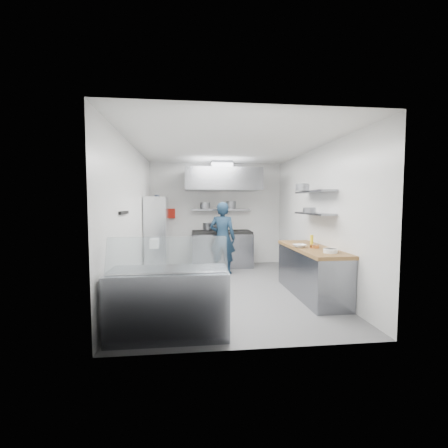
{
  "coord_description": "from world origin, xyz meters",
  "views": [
    {
      "loc": [
        -0.71,
        -5.82,
        1.7
      ],
      "look_at": [
        0.0,
        0.6,
        1.25
      ],
      "focal_mm": 24.0,
      "sensor_mm": 36.0,
      "label": 1
    }
  ],
  "objects": [
    {
      "name": "copper_pan",
      "position": [
        1.49,
        -0.72,
        0.93
      ],
      "size": [
        0.16,
        0.16,
        0.06
      ],
      "primitive_type": "cylinder",
      "color": "#C67537",
      "rests_on": "prep_counter_top"
    },
    {
      "name": "shelf_pot_c",
      "position": [
        1.5,
        -0.42,
        1.57
      ],
      "size": [
        0.23,
        0.23,
        0.1
      ],
      "primitive_type": "cylinder",
      "color": "slate",
      "rests_on": "wall_shelf_lower"
    },
    {
      "name": "shelf_pot_a",
      "position": [
        -0.34,
        2.17,
        1.63
      ],
      "size": [
        0.26,
        0.26,
        0.18
      ],
      "primitive_type": "cylinder",
      "color": "slate",
      "rests_on": "over_range_shelf"
    },
    {
      "name": "shelf_pot_b",
      "position": [
        0.41,
        2.56,
        1.65
      ],
      "size": [
        0.3,
        0.3,
        0.22
      ],
      "primitive_type": "cylinder",
      "color": "slate",
      "rests_on": "over_range_shelf"
    },
    {
      "name": "chef",
      "position": [
        0.04,
        1.28,
        0.87
      ],
      "size": [
        0.73,
        0.59,
        1.73
      ],
      "primitive_type": "imported",
      "rotation": [
        0.0,
        0.0,
        2.82
      ],
      "color": "#112335",
      "rests_on": "floor"
    },
    {
      "name": "rack_jar",
      "position": [
        -1.48,
        1.14,
        1.8
      ],
      "size": [
        0.11,
        0.11,
        0.18
      ],
      "primitive_type": "cylinder",
      "color": "black",
      "rests_on": "wire_rack"
    },
    {
      "name": "over_range_shelf",
      "position": [
        0.1,
        2.34,
        1.52
      ],
      "size": [
        1.6,
        0.3,
        0.04
      ],
      "primitive_type": "cube",
      "color": "gray",
      "rests_on": "wall_back"
    },
    {
      "name": "display_case",
      "position": [
        -1.0,
        -2.0,
        0.42
      ],
      "size": [
        1.5,
        0.7,
        0.85
      ],
      "primitive_type": "cube",
      "color": "gray",
      "rests_on": "floor"
    },
    {
      "name": "squeeze_bottle",
      "position": [
        1.64,
        -0.23,
        0.99
      ],
      "size": [
        0.06,
        0.06,
        0.18
      ],
      "primitive_type": "cylinder",
      "color": "yellow",
      "rests_on": "prep_counter_top"
    },
    {
      "name": "wall_right",
      "position": [
        1.8,
        0.0,
        1.4
      ],
      "size": [
        2.8,
        5.0,
        0.02
      ],
      "primitive_type": "cube",
      "rotation": [
        1.57,
        0.0,
        -1.57
      ],
      "color": "white",
      "rests_on": "floor"
    },
    {
      "name": "knife_strip",
      "position": [
        -1.78,
        -0.9,
        1.55
      ],
      "size": [
        0.04,
        0.55,
        0.05
      ],
      "primitive_type": "cube",
      "color": "black",
      "rests_on": "wall_left"
    },
    {
      "name": "stock_pot_mid",
      "position": [
        0.06,
        2.14,
        1.08
      ],
      "size": [
        0.32,
        0.32,
        0.24
      ],
      "primitive_type": "cylinder",
      "color": "slate",
      "rests_on": "cooktop"
    },
    {
      "name": "wall_front",
      "position": [
        0.0,
        -2.5,
        1.4
      ],
      "size": [
        3.6,
        2.8,
        0.02
      ],
      "primitive_type": "cube",
      "rotation": [
        -1.57,
        0.0,
        0.0
      ],
      "color": "white",
      "rests_on": "floor"
    },
    {
      "name": "wire_rack",
      "position": [
        -1.53,
        1.49,
        0.93
      ],
      "size": [
        0.5,
        0.9,
        1.85
      ],
      "primitive_type": "cube",
      "color": "silver",
      "rests_on": "floor"
    },
    {
      "name": "wall_back",
      "position": [
        0.0,
        2.5,
        1.4
      ],
      "size": [
        3.6,
        2.8,
        0.02
      ],
      "primitive_type": "cube",
      "rotation": [
        1.57,
        0.0,
        0.0
      ],
      "color": "white",
      "rests_on": "floor"
    },
    {
      "name": "ceiling",
      "position": [
        0.0,
        0.0,
        2.8
      ],
      "size": [
        5.0,
        5.0,
        0.0
      ],
      "primitive_type": "plane",
      "rotation": [
        3.14,
        0.0,
        0.0
      ],
      "color": "silver",
      "rests_on": "wall_back"
    },
    {
      "name": "mixing_bowl",
      "position": [
        1.24,
        -0.62,
        0.93
      ],
      "size": [
        0.25,
        0.25,
        0.06
      ],
      "primitive_type": "imported",
      "rotation": [
        0.0,
        0.0,
        0.07
      ],
      "color": "white",
      "rests_on": "prep_counter_top"
    },
    {
      "name": "shelf_pot_d",
      "position": [
        1.47,
        -0.11,
        2.01
      ],
      "size": [
        0.27,
        0.27,
        0.14
      ],
      "primitive_type": "cylinder",
      "color": "slate",
      "rests_on": "wall_shelf_upper"
    },
    {
      "name": "prep_counter_base",
      "position": [
        1.48,
        -0.6,
        0.42
      ],
      "size": [
        0.62,
        2.0,
        0.84
      ],
      "primitive_type": "cube",
      "color": "gray",
      "rests_on": "floor"
    },
    {
      "name": "wall_left",
      "position": [
        -1.8,
        0.0,
        1.4
      ],
      "size": [
        2.8,
        5.0,
        0.02
      ],
      "primitive_type": "cube",
      "rotation": [
        1.57,
        0.0,
        1.57
      ],
      "color": "white",
      "rests_on": "floor"
    },
    {
      "name": "gas_range",
      "position": [
        0.1,
        2.1,
        0.45
      ],
      "size": [
        1.6,
        0.8,
        0.9
      ],
      "primitive_type": "cube",
      "color": "gray",
      "rests_on": "floor"
    },
    {
      "name": "hood_duct",
      "position": [
        0.1,
        2.15,
        2.68
      ],
      "size": [
        0.55,
        0.55,
        0.24
      ],
      "primitive_type": "cube",
      "color": "slate",
      "rests_on": "extractor_hood"
    },
    {
      "name": "red_firebox",
      "position": [
        -1.25,
        2.44,
        1.42
      ],
      "size": [
        0.22,
        0.1,
        0.26
      ],
      "primitive_type": "cube",
      "color": "#AC180D",
      "rests_on": "wall_back"
    },
    {
      "name": "display_glass",
      "position": [
        -1.0,
        -2.12,
        1.07
      ],
      "size": [
        1.47,
        0.19,
        0.42
      ],
      "primitive_type": "cube",
      "rotation": [
        -0.38,
        0.0,
        0.0
      ],
      "color": "silver",
      "rests_on": "display_case"
    },
    {
      "name": "extractor_hood",
      "position": [
        0.1,
        1.93,
        2.3
      ],
      "size": [
        1.9,
        1.15,
        0.55
      ],
      "primitive_type": "cube",
      "color": "gray",
      "rests_on": "wall_back"
    },
    {
      "name": "plate_stack_b",
      "position": [
        1.57,
        -1.18,
        0.93
      ],
      "size": [
        0.21,
        0.21,
        0.06
      ],
      "primitive_type": "cylinder",
      "color": "white",
      "rests_on": "prep_counter_top"
    },
    {
      "name": "wall_shelf_lower",
      "position": [
        1.64,
        -0.3,
        1.5
      ],
      "size": [
        0.3,
        1.3,
        0.04
      ],
      "primitive_type": "cube",
      "color": "gray",
      "rests_on": "wall_right"
    },
    {
      "name": "plate_stack_a",
      "position": [
        1.52,
        -1.25,
        0.93
      ],
      "size": [
        0.22,
        0.22,
        0.06
      ],
      "primitive_type": "cylinder",
      "color": "white",
      "rests_on": "prep_counter_top"
    },
    {
      "name": "prep_counter_top",
      "position": [
        1.48,
        -0.6,
        0.87
      ],
      "size": [
        0.65,
        2.04,
        0.06
      ],
      "primitive_type": "cube",
      "color": "brown",
      "rests_on": "prep_counter_base"
    },
    {
      "name": "floor",
      "position": [
        0.0,
        0.0,
        0.0
      ],
      "size": [
        5.0,
        5.0,
        0.0
      ],
      "primitive_type": "plane",
      "color": "#5F5F61",
      "rests_on": "ground"
    },
    {
      "name": "rack_bin_a",
      "position": [
        -1.53,
        0.93,
        0.8
      ],
      "size": [
        0.18,
        0.22,
        0.2
      ],
      "primitive_type": "cube",
      "color": "white",
      "rests_on": "wire_rack"
    },
    {
      "name": "cooktop",
      "position": [
        0.1,
        2.1,
        0.93
      ],
      "size": [
        1.57,
        0.78,
        0.06
      ],
      "primitive_type": "cube",
      "color": "black",
      "rests_on": "gas_range"
    },
    {
      "name": "wall_shelf_upper",
      "position": [
        1.64,
        -0.3,
        1.92
      ],
      "size": [
        0.3,
        1.3,
        0.04
      ],
      "primitive_type": "cube",
      "color": "gray",
      "rests_on": "wall_right"
    },
    {
      "name": "stock_pot_left",
      "position": [
        -0.24,
        2.45,
        1.06
      ],
      "size": [
        0.3,
        0.3,
        0.2
      ],
      "primitive_type": "cylinder",
      "color": "slate",
      "rests_on": "cooktop"
    },
    {
      "name": "rack_bin_b",
      "position": [
        -1.53,
        1.31,
        1.3
      ],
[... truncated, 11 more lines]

